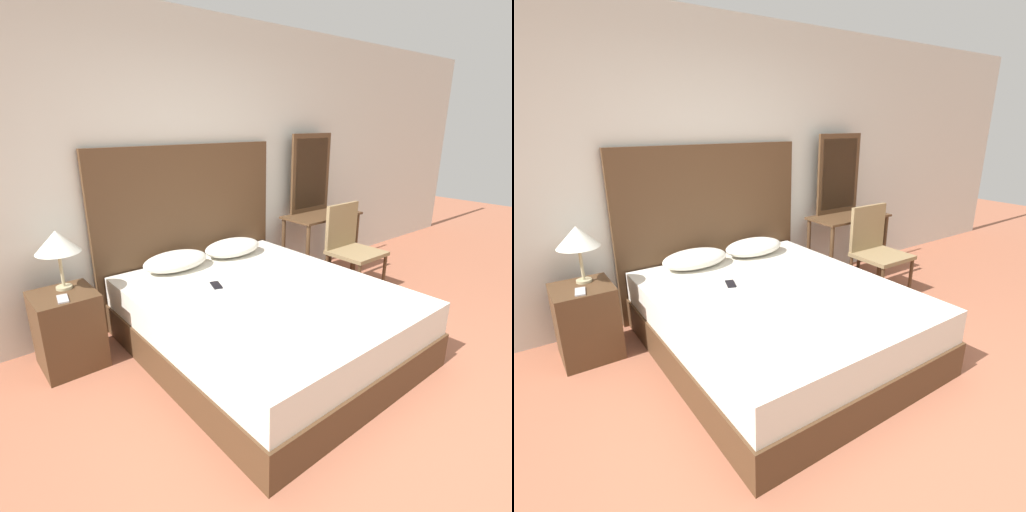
{
  "view_description": "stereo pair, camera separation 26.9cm",
  "coord_description": "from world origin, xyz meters",
  "views": [
    {
      "loc": [
        -1.84,
        -0.96,
        1.78
      ],
      "look_at": [
        0.06,
        1.32,
        0.78
      ],
      "focal_mm": 28.0,
      "sensor_mm": 36.0,
      "label": 1
    },
    {
      "loc": [
        -1.63,
        -1.12,
        1.78
      ],
      "look_at": [
        0.06,
        1.32,
        0.78
      ],
      "focal_mm": 28.0,
      "sensor_mm": 36.0,
      "label": 2
    }
  ],
  "objects": [
    {
      "name": "headboard",
      "position": [
        0.06,
        2.32,
        0.79
      ],
      "size": [
        1.89,
        0.05,
        1.58
      ],
      "color": "#4C331E",
      "rests_on": "ground_plane"
    },
    {
      "name": "vanity_mirror",
      "position": [
        1.61,
        2.21,
        1.21
      ],
      "size": [
        0.6,
        0.03,
        0.89
      ],
      "color": "#4C331E",
      "rests_on": "vanity_desk"
    },
    {
      "name": "chair",
      "position": [
        1.6,
        1.58,
        0.53
      ],
      "size": [
        0.51,
        0.49,
        0.94
      ],
      "color": "olive",
      "rests_on": "ground_plane"
    },
    {
      "name": "ground_plane",
      "position": [
        0.0,
        0.0,
        0.0
      ],
      "size": [
        16.0,
        16.0,
        0.0
      ],
      "primitive_type": "plane",
      "color": "#9E5B42"
    },
    {
      "name": "table_lamp",
      "position": [
        -1.19,
        2.08,
        0.95
      ],
      "size": [
        0.32,
        0.32,
        0.45
      ],
      "color": "tan",
      "rests_on": "nightstand"
    },
    {
      "name": "bed",
      "position": [
        0.06,
        1.22,
        0.26
      ],
      "size": [
        1.8,
        2.15,
        0.53
      ],
      "color": "#4C331E",
      "rests_on": "ground_plane"
    },
    {
      "name": "vanity_desk",
      "position": [
        1.61,
        2.01,
        0.62
      ],
      "size": [
        0.93,
        0.46,
        0.77
      ],
      "color": "#4C331E",
      "rests_on": "ground_plane"
    },
    {
      "name": "phone_on_nightstand",
      "position": [
        -1.25,
        1.88,
        0.6
      ],
      "size": [
        0.09,
        0.16,
        0.01
      ],
      "color": "#B7B7BC",
      "rests_on": "nightstand"
    },
    {
      "name": "nightstand",
      "position": [
        -1.23,
        1.99,
        0.3
      ],
      "size": [
        0.43,
        0.44,
        0.59
      ],
      "color": "#4C331E",
      "rests_on": "ground_plane"
    },
    {
      "name": "pillow_right",
      "position": [
        0.37,
        2.06,
        0.61
      ],
      "size": [
        0.6,
        0.36,
        0.16
      ],
      "color": "silver",
      "rests_on": "bed"
    },
    {
      "name": "phone_on_bed",
      "position": [
        -0.19,
        1.52,
        0.53
      ],
      "size": [
        0.11,
        0.16,
        0.01
      ],
      "color": "black",
      "rests_on": "bed"
    },
    {
      "name": "pillow_left",
      "position": [
        -0.26,
        2.06,
        0.61
      ],
      "size": [
        0.6,
        0.36,
        0.16
      ],
      "color": "silver",
      "rests_on": "bed"
    },
    {
      "name": "wall_back",
      "position": [
        0.0,
        2.39,
        1.35
      ],
      "size": [
        10.0,
        0.06,
        2.7
      ],
      "color": "silver",
      "rests_on": "ground_plane"
    }
  ]
}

